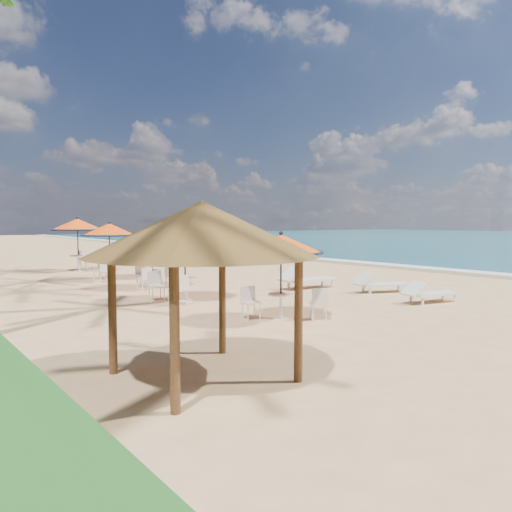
{
  "coord_description": "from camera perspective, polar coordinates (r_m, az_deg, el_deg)",
  "views": [
    {
      "loc": [
        -12.47,
        -9.37,
        2.37
      ],
      "look_at": [
        -2.49,
        3.79,
        1.2
      ],
      "focal_mm": 35.0,
      "sensor_mm": 36.0,
      "label": 1
    }
  ],
  "objects": [
    {
      "name": "lounger_near",
      "position": [
        15.25,
        19.11,
        -3.97
      ],
      "size": [
        1.86,
        0.89,
        0.64
      ],
      "rotation": [
        0.0,
        0.0,
        -0.19
      ],
      "color": "white",
      "rests_on": "ground"
    },
    {
      "name": "station_0",
      "position": [
        11.91,
        2.92,
        0.48
      ],
      "size": [
        2.05,
        2.05,
        2.13
      ],
      "color": "black",
      "rests_on": "ground"
    },
    {
      "name": "lounger_far",
      "position": [
        17.52,
        5.71,
        -2.54
      ],
      "size": [
        2.22,
        0.84,
        0.78
      ],
      "rotation": [
        0.0,
        0.0,
        -0.08
      ],
      "color": "white",
      "rests_on": "ground"
    },
    {
      "name": "foam_strip",
      "position": [
        29.23,
        11.13,
        -0.68
      ],
      "size": [
        1.2,
        140.0,
        0.04
      ],
      "primitive_type": "cube",
      "color": "white",
      "rests_on": "ground"
    },
    {
      "name": "station_1",
      "position": [
        14.84,
        -8.37,
        1.77
      ],
      "size": [
        2.25,
        2.25,
        2.35
      ],
      "color": "black",
      "rests_on": "ground"
    },
    {
      "name": "station_3",
      "position": [
        20.89,
        -16.5,
        2.33
      ],
      "size": [
        2.27,
        2.27,
        2.37
      ],
      "color": "black",
      "rests_on": "ground"
    },
    {
      "name": "station_4",
      "position": [
        24.85,
        -19.64,
        2.88
      ],
      "size": [
        2.47,
        2.47,
        2.58
      ],
      "color": "black",
      "rests_on": "ground"
    },
    {
      "name": "person",
      "position": [
        37.16,
        -4.83,
        1.06
      ],
      "size": [
        0.24,
        0.34,
        0.89
      ],
      "primitive_type": "imported",
      "rotation": [
        0.0,
        0.0,
        1.64
      ],
      "color": "#96684C",
      "rests_on": "ground"
    },
    {
      "name": "station_2",
      "position": [
        18.0,
        -11.82,
        1.41
      ],
      "size": [
        2.06,
        2.06,
        2.14
      ],
      "color": "black",
      "rests_on": "ground"
    },
    {
      "name": "wetsand_band",
      "position": [
        28.57,
        9.93,
        -0.77
      ],
      "size": [
        1.4,
        140.0,
        0.02
      ],
      "primitive_type": "cube",
      "color": "olive",
      "rests_on": "ground"
    },
    {
      "name": "ground",
      "position": [
        15.77,
        15.79,
        -4.74
      ],
      "size": [
        160.0,
        160.0,
        0.0
      ],
      "primitive_type": "plane",
      "color": "tan",
      "rests_on": "ground"
    },
    {
      "name": "lounger_mid",
      "position": [
        16.99,
        13.93,
        -3.03
      ],
      "size": [
        1.94,
        1.24,
        0.67
      ],
      "rotation": [
        0.0,
        0.0,
        -0.39
      ],
      "color": "white",
      "rests_on": "ground"
    },
    {
      "name": "palapa",
      "position": [
        7.43,
        -6.15,
        3.0
      ],
      "size": [
        3.49,
        3.49,
        2.66
      ],
      "color": "brown",
      "rests_on": "ground"
    }
  ]
}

